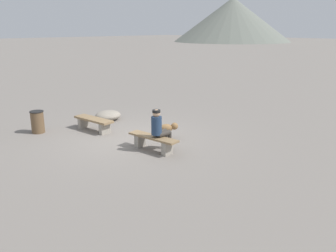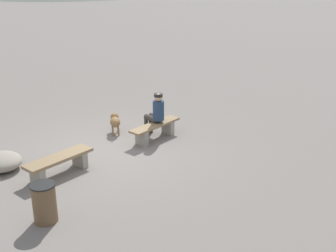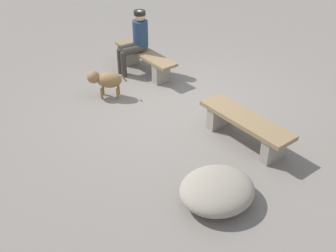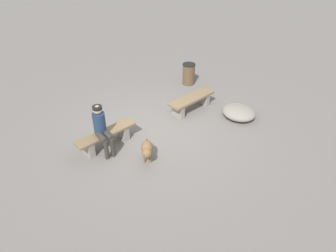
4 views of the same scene
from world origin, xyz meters
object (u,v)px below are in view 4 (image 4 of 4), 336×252
at_px(dog, 147,149).
at_px(boulder, 239,112).
at_px(seated_person, 102,127).
at_px(trash_bin, 189,74).
at_px(bench_right, 106,137).
at_px(bench_left, 191,101).

height_order(dog, boulder, dog).
xyz_separation_m(dog, boulder, (-3.24, -0.03, -0.17)).
distance_m(seated_person, trash_bin, 4.51).
height_order(bench_right, dog, dog).
height_order(seated_person, boulder, seated_person).
bearing_deg(dog, bench_left, 149.98).
xyz_separation_m(seated_person, trash_bin, (-4.17, -1.68, -0.33)).
bearing_deg(trash_bin, bench_left, 52.49).
xyz_separation_m(bench_left, dog, (2.41, 1.20, 0.05)).
height_order(trash_bin, boulder, trash_bin).
distance_m(bench_left, seated_person, 3.08).
relative_size(dog, trash_bin, 0.84).
relative_size(bench_left, dog, 2.61).
bearing_deg(seated_person, bench_left, -174.13).
bearing_deg(bench_left, bench_right, -4.36).
distance_m(bench_right, seated_person, 0.45).
height_order(bench_left, seated_person, seated_person).
relative_size(seated_person, boulder, 1.24).
bearing_deg(dog, boulder, 124.08).
relative_size(bench_right, trash_bin, 2.22).
xyz_separation_m(dog, trash_bin, (-3.53, -2.66, 0.03)).
bearing_deg(bench_right, boulder, 157.75).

